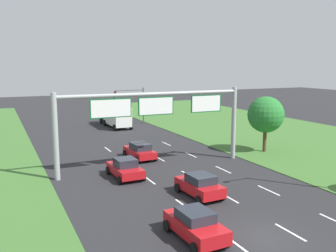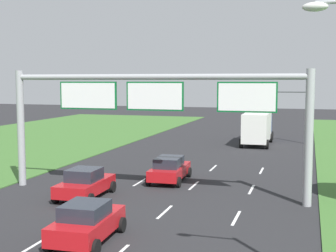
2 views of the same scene
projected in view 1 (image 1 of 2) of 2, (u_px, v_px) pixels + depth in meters
The scene contains 12 objects.
ground_plane at pixel (265, 238), 19.87m from camera, with size 200.00×200.00×0.00m, color #262628.
lane_dashes_inner_left at pixel (207, 223), 21.83m from camera, with size 0.14×44.40×0.01m.
lane_dashes_inner_right at pixel (256, 213), 23.28m from camera, with size 0.14×44.40×0.01m.
lane_dashes_slip at pixel (298, 204), 24.73m from camera, with size 0.14×44.40×0.01m.
car_near_red at pixel (140, 151), 36.49m from camera, with size 2.27×4.33×1.58m.
car_lead_silver at pixel (125, 168), 30.42m from camera, with size 2.27×4.14×1.62m.
car_mid_lane at pixel (195, 224), 19.70m from camera, with size 2.21×4.10×1.58m.
car_far_ahead at pixel (200, 185), 26.07m from camera, with size 2.26×4.02×1.61m.
box_truck at pixel (115, 115), 55.20m from camera, with size 2.74×8.48×3.21m.
sign_gantry at pixel (155, 113), 32.66m from camera, with size 17.24×0.44×7.00m.
traffic_light_mast at pixel (132, 99), 57.21m from camera, with size 4.76×0.49×5.60m.
roadside_tree_mid at pixel (266, 115), 38.84m from camera, with size 3.78×3.78×5.88m.
Camera 1 is at (-12.51, -14.74, 9.13)m, focal length 40.00 mm.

